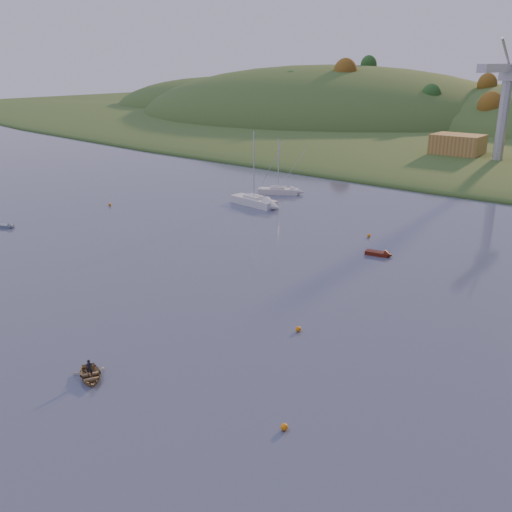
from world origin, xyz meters
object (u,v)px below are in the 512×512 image
Objects in this scene: sailboat_near at (278,190)px; red_tender at (382,254)px; canoe at (90,375)px; grey_dinghy at (8,226)px; sailboat_far at (254,201)px.

red_tender is at bearing -62.08° from sailboat_near.
sailboat_near is 2.99× the size of canoe.
sailboat_far is at bearing 42.05° from grey_dinghy.
sailboat_far is 3.69× the size of canoe.
sailboat_near is 9.73m from sailboat_far.
sailboat_near is 37.35m from red_tender.
sailboat_near is 46.31m from grey_dinghy.
sailboat_near reaches higher than grey_dinghy.
sailboat_near is at bearing 53.42° from canoe.
sailboat_near reaches higher than red_tender.
grey_dinghy reaches higher than canoe.
red_tender reaches higher than grey_dinghy.
grey_dinghy is at bearing -141.13° from sailboat_near.
grey_dinghy is (-44.55, 18.37, -0.13)m from canoe.
sailboat_near reaches higher than canoe.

